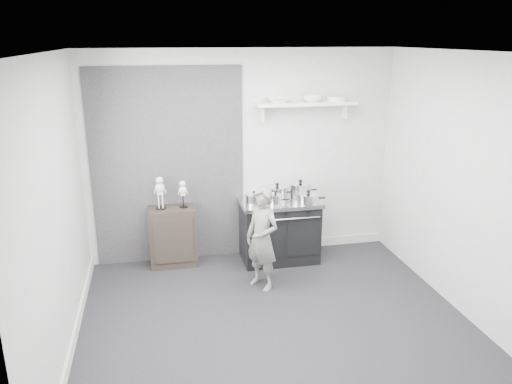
{
  "coord_description": "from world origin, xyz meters",
  "views": [
    {
      "loc": [
        -1.12,
        -4.4,
        2.83
      ],
      "look_at": [
        0.0,
        0.95,
        1.12
      ],
      "focal_mm": 35.0,
      "sensor_mm": 36.0,
      "label": 1
    }
  ],
  "objects": [
    {
      "name": "bowl_large",
      "position": [
        0.43,
        1.67,
        2.08
      ],
      "size": [
        0.29,
        0.29,
        0.07
      ],
      "primitive_type": "imported",
      "color": "white",
      "rests_on": "wall_shelf"
    },
    {
      "name": "child",
      "position": [
        0.04,
        0.77,
        0.61
      ],
      "size": [
        0.5,
        0.53,
        1.22
      ],
      "primitive_type": "imported",
      "rotation": [
        0.0,
        0.0,
        -0.95
      ],
      "color": "slate",
      "rests_on": "ground"
    },
    {
      "name": "bowl_small",
      "position": [
        0.88,
        1.67,
        2.08
      ],
      "size": [
        0.24,
        0.24,
        0.08
      ],
      "primitive_type": "imported",
      "color": "white",
      "rests_on": "wall_shelf"
    },
    {
      "name": "side_cabinet",
      "position": [
        -0.94,
        1.61,
        0.38
      ],
      "size": [
        0.59,
        0.34,
        0.77
      ],
      "primitive_type": "cube",
      "color": "black",
      "rests_on": "ground"
    },
    {
      "name": "ground",
      "position": [
        0.0,
        0.0,
        0.0
      ],
      "size": [
        4.0,
        4.0,
        0.0
      ],
      "primitive_type": "plane",
      "color": "black",
      "rests_on": "ground"
    },
    {
      "name": "pot_back_right",
      "position": [
        0.72,
        1.55,
        0.92
      ],
      "size": [
        0.37,
        0.28,
        0.24
      ],
      "color": "silver",
      "rests_on": "stove"
    },
    {
      "name": "pot_back_left",
      "position": [
        0.41,
        1.57,
        0.9
      ],
      "size": [
        0.36,
        0.28,
        0.21
      ],
      "color": "silver",
      "rests_on": "stove"
    },
    {
      "name": "room_shell",
      "position": [
        -0.09,
        0.15,
        1.64
      ],
      "size": [
        4.02,
        3.62,
        2.71
      ],
      "color": "#B8B8B5",
      "rests_on": "ground"
    },
    {
      "name": "skeleton_torso",
      "position": [
        -0.79,
        1.61,
        0.97
      ],
      "size": [
        0.11,
        0.07,
        0.4
      ],
      "primitive_type": null,
      "color": "silver",
      "rests_on": "side_cabinet"
    },
    {
      "name": "plate_stack",
      "position": [
        1.2,
        1.67,
        2.07
      ],
      "size": [
        0.24,
        0.24,
        0.06
      ],
      "primitive_type": "cylinder",
      "color": "white",
      "rests_on": "wall_shelf"
    },
    {
      "name": "skeleton_full",
      "position": [
        -1.07,
        1.61,
        1.01
      ],
      "size": [
        0.13,
        0.09,
        0.48
      ],
      "primitive_type": null,
      "color": "silver",
      "rests_on": "side_cabinet"
    },
    {
      "name": "pot_front_right",
      "position": [
        0.75,
        1.3,
        0.89
      ],
      "size": [
        0.37,
        0.28,
        0.17
      ],
      "color": "silver",
      "rests_on": "stove"
    },
    {
      "name": "stove",
      "position": [
        0.43,
        1.48,
        0.41
      ],
      "size": [
        1.02,
        0.64,
        0.82
      ],
      "color": "black",
      "rests_on": "ground"
    },
    {
      "name": "wall_shelf",
      "position": [
        0.8,
        1.68,
        2.01
      ],
      "size": [
        1.3,
        0.26,
        0.24
      ],
      "color": "silver",
      "rests_on": "room_shell"
    },
    {
      "name": "pot_front_left",
      "position": [
        0.07,
        1.38,
        0.89
      ],
      "size": [
        0.31,
        0.22,
        0.18
      ],
      "color": "silver",
      "rests_on": "stove"
    },
    {
      "name": "pot_front_center",
      "position": [
        0.33,
        1.32,
        0.89
      ],
      "size": [
        0.27,
        0.18,
        0.16
      ],
      "color": "silver",
      "rests_on": "stove"
    }
  ]
}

